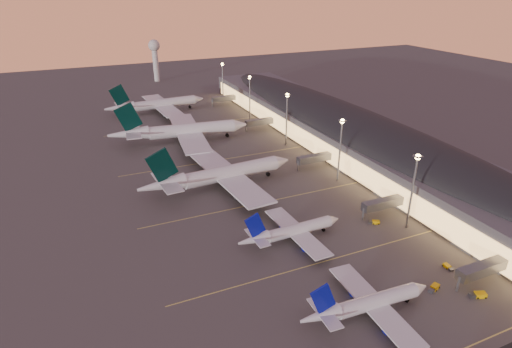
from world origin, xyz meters
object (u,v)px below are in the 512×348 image
object	(u,v)px
baggage_tug_c	(375,222)
airliner_wide_far	(156,104)
baggage_tug_d	(448,267)
airliner_narrow_south	(367,304)
baggage_tug_b	(434,288)
airliner_narrow_north	(291,231)
radar_tower	(155,53)
baggage_tug_a	(478,295)
airliner_wide_near	(219,175)
airliner_wide_mid	(180,131)

from	to	relation	value
baggage_tug_c	airliner_wide_far	bearing A→B (deg)	131.48
baggage_tug_d	airliner_narrow_south	bearing A→B (deg)	103.93
baggage_tug_b	baggage_tug_d	size ratio (longest dim) A/B	1.25
airliner_narrow_north	baggage_tug_b	size ratio (longest dim) A/B	8.55
radar_tower	baggage_tug_a	world-z (taller)	radar_tower
airliner_wide_near	radar_tower	distance (m)	207.92
baggage_tug_a	baggage_tug_b	size ratio (longest dim) A/B	1.09
airliner_wide_near	airliner_wide_mid	bearing A→B (deg)	85.81
baggage_tug_a	airliner_narrow_north	bearing A→B (deg)	147.10
airliner_narrow_north	airliner_wide_near	bearing A→B (deg)	97.77
airliner_wide_mid	radar_tower	distance (m)	151.22
airliner_narrow_north	radar_tower	distance (m)	252.23
airliner_wide_near	baggage_tug_d	bearing A→B (deg)	-65.84
airliner_narrow_south	baggage_tug_b	distance (m)	22.29
baggage_tug_b	airliner_wide_near	bearing A→B (deg)	90.39
baggage_tug_a	baggage_tug_d	xyz separation A→B (m)	(2.26, 12.08, -0.14)
airliner_narrow_north	airliner_wide_far	size ratio (longest dim) A/B	0.58
airliner_wide_near	radar_tower	xyz separation A→B (m)	(19.78, 206.31, 16.65)
airliner_wide_mid	radar_tower	bearing A→B (deg)	89.04
airliner_narrow_south	airliner_wide_mid	world-z (taller)	airliner_wide_mid
airliner_wide_far	baggage_tug_d	size ratio (longest dim) A/B	18.60
airliner_narrow_south	radar_tower	xyz separation A→B (m)	(11.21, 287.45, 18.60)
airliner_narrow_south	radar_tower	world-z (taller)	radar_tower
airliner_wide_near	baggage_tug_b	xyz separation A→B (m)	(30.70, -80.91, -4.70)
airliner_narrow_south	airliner_wide_far	bearing A→B (deg)	95.17
radar_tower	baggage_tug_c	distance (m)	255.18
airliner_narrow_south	airliner_wide_far	world-z (taller)	airliner_wide_far
airliner_wide_near	airliner_wide_mid	distance (m)	57.29
airliner_wide_near	baggage_tug_c	world-z (taller)	airliner_wide_near
radar_tower	baggage_tug_d	distance (m)	283.53
baggage_tug_b	baggage_tug_d	world-z (taller)	baggage_tug_b
airliner_wide_mid	baggage_tug_d	bearing A→B (deg)	-66.04
baggage_tug_a	baggage_tug_c	size ratio (longest dim) A/B	1.20
airliner_wide_near	airliner_narrow_south	bearing A→B (deg)	-88.36
airliner_narrow_north	airliner_wide_near	world-z (taller)	airliner_wide_near
baggage_tug_a	baggage_tug_d	size ratio (longest dim) A/B	1.37
airliner_narrow_north	airliner_wide_mid	size ratio (longest dim) A/B	0.51
airliner_narrow_north	baggage_tug_a	size ratio (longest dim) A/B	7.81
airliner_wide_near	airliner_wide_mid	size ratio (longest dim) A/B	0.92
airliner_narrow_north	radar_tower	size ratio (longest dim) A/B	1.09
airliner_wide_mid	baggage_tug_b	xyz separation A→B (m)	(30.90, -138.20, -5.17)
airliner_wide_mid	baggage_tug_d	distance (m)	139.28
baggage_tug_c	airliner_narrow_north	bearing A→B (deg)	-156.17
baggage_tug_a	baggage_tug_d	distance (m)	12.29
baggage_tug_a	baggage_tug_b	distance (m)	10.62
airliner_wide_near	baggage_tug_a	world-z (taller)	airliner_wide_near
airliner_narrow_north	baggage_tug_c	distance (m)	30.66
baggage_tug_c	baggage_tug_d	bearing A→B (deg)	-55.11
airliner_wide_far	baggage_tug_c	distance (m)	166.57
baggage_tug_c	radar_tower	bearing A→B (deg)	122.42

